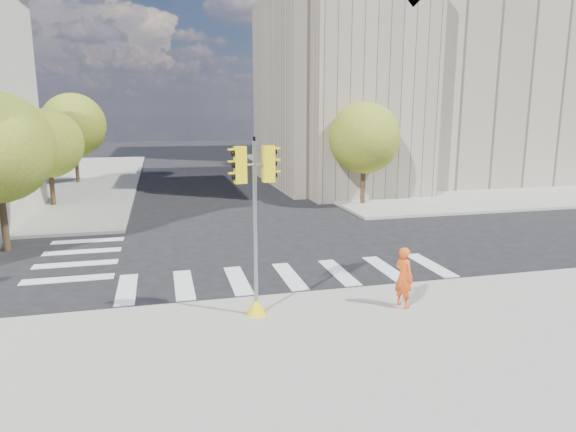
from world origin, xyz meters
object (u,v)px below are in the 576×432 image
object	(u,v)px
lamp_near	(348,127)
traffic_signal	(256,242)
photographer	(404,277)
lamp_far	(295,122)

from	to	relation	value
lamp_near	traffic_signal	world-z (taller)	lamp_near
lamp_near	photographer	xyz separation A→B (m)	(-5.74, -19.85, -3.56)
lamp_far	photographer	world-z (taller)	lamp_far
lamp_far	photographer	distance (m)	34.51
traffic_signal	photographer	size ratio (longest dim) A/B	2.76
lamp_near	photographer	distance (m)	20.96
lamp_far	photographer	bearing A→B (deg)	-99.63
traffic_signal	photographer	world-z (taller)	traffic_signal
lamp_far	traffic_signal	world-z (taller)	lamp_far
traffic_signal	photographer	bearing A→B (deg)	-12.15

